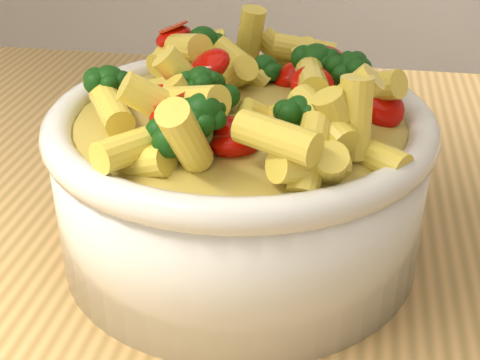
# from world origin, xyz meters

# --- Properties ---
(table) EXTENTS (1.20, 0.80, 0.90)m
(table) POSITION_xyz_m (0.00, 0.00, 0.80)
(table) COLOR tan
(table) RESTS_ON ground
(serving_bowl) EXTENTS (0.27, 0.27, 0.12)m
(serving_bowl) POSITION_xyz_m (-0.01, -0.02, 0.96)
(serving_bowl) COLOR silver
(serving_bowl) RESTS_ON table
(pasta_salad) EXTENTS (0.21, 0.21, 0.05)m
(pasta_salad) POSITION_xyz_m (-0.01, -0.02, 1.03)
(pasta_salad) COLOR #F4D94D
(pasta_salad) RESTS_ON serving_bowl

